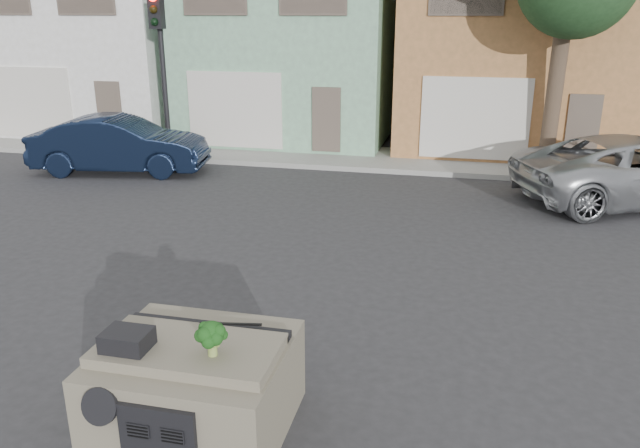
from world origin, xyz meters
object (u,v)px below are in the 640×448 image
(navy_sedan, at_px, (123,172))
(silver_pickup, at_px, (634,203))
(broccoli, at_px, (212,338))
(traffic_signal, at_px, (162,77))

(navy_sedan, bearing_deg, silver_pickup, -99.54)
(silver_pickup, relative_size, broccoli, 15.18)
(navy_sedan, height_order, traffic_signal, traffic_signal)
(silver_pickup, bearing_deg, navy_sedan, 68.09)
(silver_pickup, height_order, traffic_signal, traffic_signal)
(navy_sedan, bearing_deg, traffic_signal, -22.81)
(navy_sedan, distance_m, broccoli, 13.05)
(navy_sedan, distance_m, traffic_signal, 3.30)
(silver_pickup, xyz_separation_m, traffic_signal, (-13.36, 1.97, 2.55))
(traffic_signal, xyz_separation_m, broccoli, (6.84, -12.77, -1.24))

